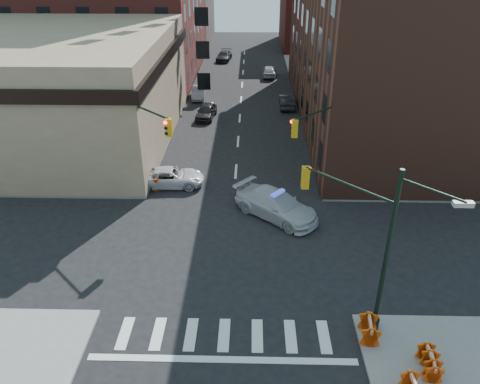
{
  "coord_description": "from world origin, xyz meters",
  "views": [
    {
      "loc": [
        1.09,
        -22.19,
        15.77
      ],
      "look_at": [
        0.49,
        2.67,
        2.2
      ],
      "focal_mm": 35.0,
      "sensor_mm": 36.0,
      "label": 1
    }
  ],
  "objects_px": {
    "police_car": "(276,205)",
    "barrel_bank": "(156,184)",
    "pedestrian_a": "(112,163)",
    "barricade_nw_a": "(126,183)",
    "barricade_se_a": "(369,330)",
    "parked_car_wnear": "(206,111)",
    "parked_car_enear": "(287,101)",
    "barrel_road": "(292,215)",
    "pickup": "(171,177)",
    "pedestrian_b": "(104,163)",
    "parked_car_wfar": "(198,92)"
  },
  "relations": [
    {
      "from": "pickup",
      "to": "parked_car_wfar",
      "type": "relative_size",
      "value": 1.22
    },
    {
      "from": "police_car",
      "to": "barrel_bank",
      "type": "xyz_separation_m",
      "value": [
        -8.28,
        3.29,
        -0.36
      ]
    },
    {
      "from": "parked_car_enear",
      "to": "pedestrian_a",
      "type": "xyz_separation_m",
      "value": [
        -13.94,
        -16.64,
        0.46
      ]
    },
    {
      "from": "pickup",
      "to": "barricade_se_a",
      "type": "distance_m",
      "value": 18.25
    },
    {
      "from": "police_car",
      "to": "pickup",
      "type": "distance_m",
      "value": 8.45
    },
    {
      "from": "barricade_se_a",
      "to": "parked_car_wnear",
      "type": "bearing_deg",
      "value": 24.83
    },
    {
      "from": "parked_car_wfar",
      "to": "pedestrian_b",
      "type": "distance_m",
      "value": 20.04
    },
    {
      "from": "barrel_road",
      "to": "barricade_se_a",
      "type": "xyz_separation_m",
      "value": [
        2.63,
        -9.8,
        0.12
      ]
    },
    {
      "from": "barricade_se_a",
      "to": "pedestrian_a",
      "type": "bearing_deg",
      "value": 50.68
    },
    {
      "from": "barrel_bank",
      "to": "barrel_road",
      "type": "bearing_deg",
      "value": -23.14
    },
    {
      "from": "police_car",
      "to": "barrel_bank",
      "type": "height_order",
      "value": "police_car"
    },
    {
      "from": "barrel_road",
      "to": "barrel_bank",
      "type": "relative_size",
      "value": 1.07
    },
    {
      "from": "police_car",
      "to": "barricade_nw_a",
      "type": "bearing_deg",
      "value": 113.71
    },
    {
      "from": "police_car",
      "to": "pickup",
      "type": "xyz_separation_m",
      "value": [
        -7.39,
        4.1,
        -0.18
      ]
    },
    {
      "from": "barrel_bank",
      "to": "pedestrian_a",
      "type": "bearing_deg",
      "value": 150.19
    },
    {
      "from": "police_car",
      "to": "barrel_road",
      "type": "xyz_separation_m",
      "value": [
        0.99,
        -0.67,
        -0.32
      ]
    },
    {
      "from": "parked_car_wfar",
      "to": "parked_car_enear",
      "type": "distance_m",
      "value": 10.03
    },
    {
      "from": "pedestrian_a",
      "to": "barricade_nw_a",
      "type": "bearing_deg",
      "value": -51.77
    },
    {
      "from": "police_car",
      "to": "barricade_nw_a",
      "type": "xyz_separation_m",
      "value": [
        -10.43,
        3.27,
        -0.25
      ]
    },
    {
      "from": "barricade_se_a",
      "to": "barricade_nw_a",
      "type": "height_order",
      "value": "barricade_se_a"
    },
    {
      "from": "pedestrian_a",
      "to": "barrel_bank",
      "type": "xyz_separation_m",
      "value": [
        3.61,
        -2.07,
        -0.66
      ]
    },
    {
      "from": "pickup",
      "to": "pedestrian_b",
      "type": "bearing_deg",
      "value": 70.96
    },
    {
      "from": "police_car",
      "to": "barricade_nw_a",
      "type": "distance_m",
      "value": 10.93
    },
    {
      "from": "parked_car_enear",
      "to": "pedestrian_a",
      "type": "distance_m",
      "value": 21.71
    },
    {
      "from": "parked_car_wnear",
      "to": "barricade_se_a",
      "type": "xyz_separation_m",
      "value": [
        9.72,
        -28.94,
        -0.05
      ]
    },
    {
      "from": "parked_car_wfar",
      "to": "barricade_se_a",
      "type": "bearing_deg",
      "value": -75.73
    },
    {
      "from": "parked_car_wfar",
      "to": "barrel_road",
      "type": "height_order",
      "value": "parked_car_wfar"
    },
    {
      "from": "barricade_nw_a",
      "to": "parked_car_wfar",
      "type": "bearing_deg",
      "value": 86.46
    },
    {
      "from": "pedestrian_a",
      "to": "barrel_bank",
      "type": "bearing_deg",
      "value": -26.45
    },
    {
      "from": "police_car",
      "to": "pickup",
      "type": "bearing_deg",
      "value": 102.11
    },
    {
      "from": "pedestrian_b",
      "to": "barrel_road",
      "type": "distance_m",
      "value": 14.95
    },
    {
      "from": "barricade_se_a",
      "to": "police_car",
      "type": "bearing_deg",
      "value": 25.35
    },
    {
      "from": "pedestrian_b",
      "to": "pedestrian_a",
      "type": "bearing_deg",
      "value": -25.22
    },
    {
      "from": "parked_car_wnear",
      "to": "police_car",
      "type": "bearing_deg",
      "value": -64.88
    },
    {
      "from": "parked_car_wnear",
      "to": "barrel_bank",
      "type": "xyz_separation_m",
      "value": [
        -2.18,
        -15.18,
        -0.21
      ]
    },
    {
      "from": "parked_car_wnear",
      "to": "barricade_nw_a",
      "type": "xyz_separation_m",
      "value": [
        -4.33,
        -15.21,
        -0.1
      ]
    },
    {
      "from": "pedestrian_a",
      "to": "barricade_nw_a",
      "type": "relative_size",
      "value": 1.68
    },
    {
      "from": "barrel_bank",
      "to": "pedestrian_b",
      "type": "bearing_deg",
      "value": 152.13
    },
    {
      "from": "police_car",
      "to": "pedestrian_a",
      "type": "relative_size",
      "value": 2.93
    },
    {
      "from": "parked_car_wfar",
      "to": "barricade_se_a",
      "type": "xyz_separation_m",
      "value": [
        11.16,
        -35.43,
        -0.01
      ]
    },
    {
      "from": "parked_car_wnear",
      "to": "barricade_se_a",
      "type": "distance_m",
      "value": 30.53
    },
    {
      "from": "police_car",
      "to": "barricade_nw_a",
      "type": "height_order",
      "value": "police_car"
    },
    {
      "from": "pickup",
      "to": "barricade_se_a",
      "type": "height_order",
      "value": "pickup"
    },
    {
      "from": "parked_car_wnear",
      "to": "pedestrian_b",
      "type": "bearing_deg",
      "value": -109.85
    },
    {
      "from": "pickup",
      "to": "parked_car_enear",
      "type": "height_order",
      "value": "parked_car_enear"
    },
    {
      "from": "barrel_road",
      "to": "barricade_nw_a",
      "type": "distance_m",
      "value": 12.08
    },
    {
      "from": "barrel_road",
      "to": "barricade_se_a",
      "type": "relative_size",
      "value": 0.79
    },
    {
      "from": "parked_car_wnear",
      "to": "pedestrian_b",
      "type": "height_order",
      "value": "pedestrian_b"
    },
    {
      "from": "barrel_bank",
      "to": "pickup",
      "type": "bearing_deg",
      "value": 41.91
    },
    {
      "from": "parked_car_wnear",
      "to": "parked_car_wfar",
      "type": "xyz_separation_m",
      "value": [
        -1.44,
        6.49,
        -0.05
      ]
    }
  ]
}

